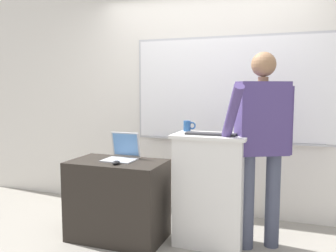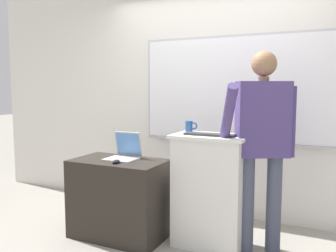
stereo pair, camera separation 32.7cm
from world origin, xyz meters
name	(u,v)px [view 2 (the right image)]	position (x,y,z in m)	size (l,w,h in m)	color
back_wall	(216,94)	(0.01, 1.38, 1.38)	(6.40, 0.17, 2.75)	silver
lectern_podium	(210,191)	(0.25, 0.50, 0.52)	(0.67, 0.43, 1.03)	silver
side_desk	(119,198)	(-0.61, 0.31, 0.38)	(0.90, 0.53, 0.76)	#28231E
person_presenter	(262,137)	(0.69, 0.57, 1.03)	(0.62, 0.71, 1.76)	#474C60
laptop	(125,151)	(-0.59, 0.40, 0.84)	(0.30, 0.29, 0.26)	#B7BABF
wireless_keyboard	(210,135)	(0.26, 0.45, 1.04)	(0.45, 0.12, 0.02)	#2D2D30
computer_mouse_by_laptop	(116,162)	(-0.54, 0.17, 0.78)	(0.06, 0.10, 0.03)	black
coffee_mug	(190,126)	(-0.01, 0.65, 1.08)	(0.12, 0.07, 0.10)	#234C84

